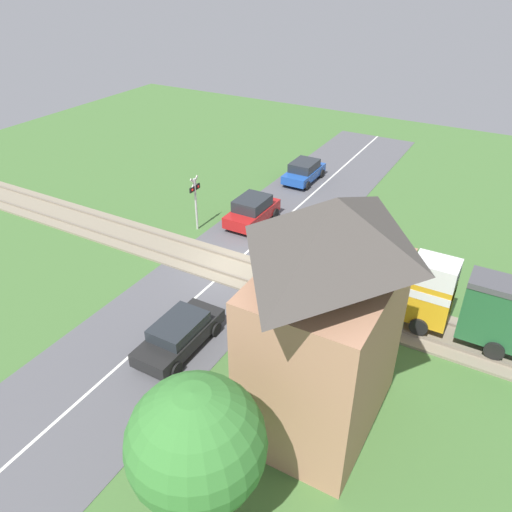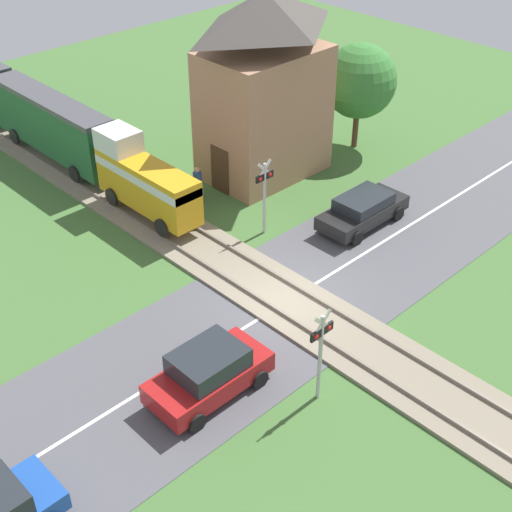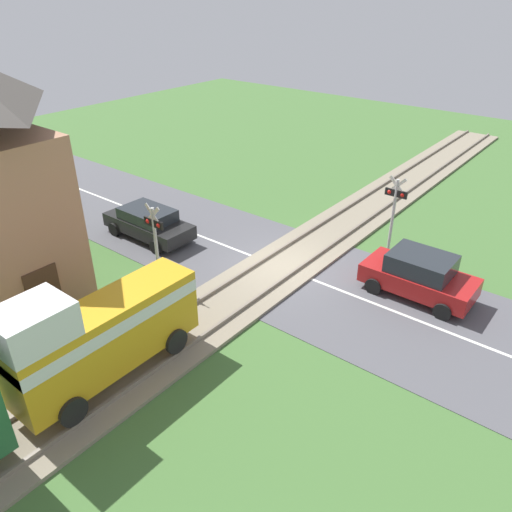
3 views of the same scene
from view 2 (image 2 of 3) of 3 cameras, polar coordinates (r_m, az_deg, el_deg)
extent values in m
plane|color=#426B33|center=(25.18, 2.48, -3.70)|extent=(60.00, 60.00, 0.00)
cube|color=#515156|center=(25.17, 2.48, -3.68)|extent=(48.00, 6.40, 0.02)
cube|color=silver|center=(25.16, 2.48, -3.66)|extent=(48.00, 0.12, 0.00)
cube|color=gray|center=(25.14, 2.48, -3.59)|extent=(2.80, 48.00, 0.12)
cube|color=slate|center=(24.65, 1.32, -4.09)|extent=(0.10, 48.00, 0.12)
cube|color=slate|center=(25.49, 3.61, -2.68)|extent=(0.10, 48.00, 0.12)
cube|color=gold|center=(29.35, -8.64, 5.61)|extent=(1.35, 5.33, 1.90)
cube|color=silver|center=(29.10, -8.73, 6.51)|extent=(1.37, 5.33, 0.36)
cube|color=silver|center=(30.08, -10.96, 9.11)|extent=(1.35, 1.71, 0.90)
cylinder|color=black|center=(28.25, -7.57, 2.25)|extent=(0.14, 0.76, 0.76)
cylinder|color=black|center=(28.99, -5.32, 3.31)|extent=(0.14, 0.76, 0.76)
cylinder|color=black|center=(30.72, -11.48, 4.66)|extent=(0.14, 0.76, 0.76)
cylinder|color=black|center=(31.40, -9.31, 5.60)|extent=(0.14, 0.76, 0.76)
cube|color=#235B33|center=(34.90, -15.97, 9.96)|extent=(1.35, 8.45, 2.40)
cube|color=#47474C|center=(34.41, -16.32, 11.95)|extent=(1.41, 8.45, 0.24)
cylinder|color=black|center=(32.94, -14.32, 6.39)|extent=(0.14, 0.76, 0.76)
cylinder|color=black|center=(33.57, -12.24, 7.24)|extent=(0.14, 0.76, 0.76)
cylinder|color=black|center=(37.34, -18.75, 9.03)|extent=(0.14, 0.76, 0.76)
cylinder|color=black|center=(37.90, -16.84, 9.77)|extent=(0.14, 0.76, 0.76)
cylinder|color=black|center=(40.79, -19.28, 11.06)|extent=(0.14, 0.76, 0.76)
cube|color=#A81919|center=(21.46, -3.77, -9.65)|extent=(3.81, 1.75, 0.65)
cube|color=#23282D|center=(21.02, -3.84, -8.38)|extent=(2.09, 1.61, 0.64)
cylinder|color=black|center=(22.76, -2.82, -7.64)|extent=(0.60, 0.18, 0.60)
cylinder|color=black|center=(21.81, 0.28, -9.86)|extent=(0.60, 0.18, 0.60)
cylinder|color=black|center=(21.68, -7.79, -10.63)|extent=(0.60, 0.18, 0.60)
cylinder|color=black|center=(20.68, -4.76, -13.16)|extent=(0.60, 0.18, 0.60)
cube|color=black|center=(29.41, 8.53, 3.48)|extent=(4.13, 1.64, 0.57)
cube|color=#23282D|center=(29.15, 8.62, 4.36)|extent=(2.27, 1.51, 0.48)
cylinder|color=black|center=(28.23, 8.07, 1.39)|extent=(0.60, 0.18, 0.60)
cylinder|color=black|center=(29.08, 5.57, 2.67)|extent=(0.60, 0.18, 0.60)
cylinder|color=black|center=(30.11, 11.30, 3.32)|extent=(0.60, 0.18, 0.60)
cylinder|color=black|center=(30.91, 8.86, 4.47)|extent=(0.60, 0.18, 0.60)
cylinder|color=black|center=(20.29, -18.70, -16.77)|extent=(0.60, 0.18, 0.60)
cylinder|color=#B7B7B7|center=(20.74, 5.14, -8.13)|extent=(0.12, 0.12, 3.11)
cube|color=black|center=(20.08, 5.29, -6.04)|extent=(0.90, 0.08, 0.28)
sphere|color=red|center=(19.92, 4.77, -6.39)|extent=(0.18, 0.18, 0.18)
sphere|color=red|center=(20.24, 5.80, -5.69)|extent=(0.18, 0.18, 0.18)
cube|color=silver|center=(19.88, 5.33, -5.36)|extent=(0.72, 0.04, 0.72)
cube|color=silver|center=(19.88, 5.33, -5.36)|extent=(0.72, 0.04, 0.72)
cylinder|color=#B7B7B7|center=(28.09, 0.68, 4.59)|extent=(0.12, 0.12, 3.11)
cube|color=black|center=(27.61, 0.69, 6.38)|extent=(0.90, 0.08, 0.28)
sphere|color=red|center=(27.78, 1.09, 6.56)|extent=(0.18, 0.18, 0.18)
sphere|color=red|center=(27.44, 0.29, 6.19)|extent=(0.18, 0.18, 0.18)
cube|color=silver|center=(27.46, 0.69, 6.94)|extent=(0.72, 0.04, 0.72)
cube|color=silver|center=(27.46, 0.69, 6.94)|extent=(0.72, 0.04, 0.72)
cube|color=#AD7A5B|center=(32.20, 0.62, 11.34)|extent=(5.31, 3.69, 5.80)
pyramid|color=#47423D|center=(30.71, 0.68, 19.07)|extent=(5.73, 3.98, 1.59)
cube|color=#472D1E|center=(31.35, -2.91, 6.87)|extent=(0.06, 1.10, 2.10)
cylinder|color=#2D4C8E|center=(31.03, -4.68, 5.64)|extent=(0.38, 0.38, 1.28)
sphere|color=tan|center=(30.67, -4.75, 6.88)|extent=(0.23, 0.23, 0.23)
cylinder|color=brown|center=(35.81, 7.95, 10.05)|extent=(0.28, 0.28, 1.87)
sphere|color=#387A33|center=(34.89, 8.28, 13.70)|extent=(3.53, 3.53, 3.53)
camera|label=1|loc=(40.87, 9.46, 31.49)|focal=35.00mm
camera|label=3|loc=(28.13, -34.63, 16.96)|focal=35.00mm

